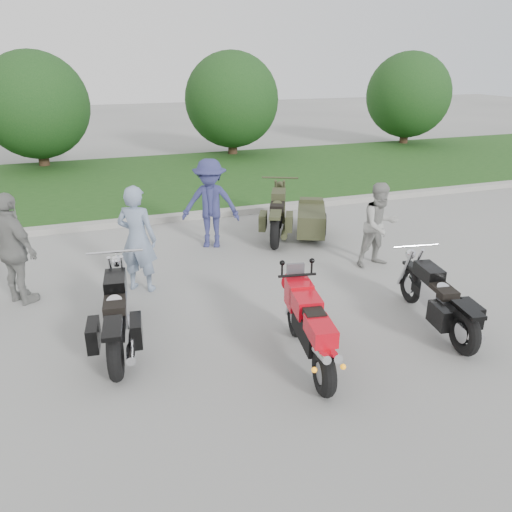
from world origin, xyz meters
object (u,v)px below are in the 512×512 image
object	(u,v)px
person_back	(14,250)
person_grey	(380,225)
cruiser_sidecar	(297,218)
person_denim	(210,204)
person_stripe	(137,239)
cruiser_left	(117,317)
cruiser_right	(439,302)
sportbike_red	(310,327)

from	to	relation	value
person_back	person_grey	bearing A→B (deg)	-133.25
cruiser_sidecar	person_denim	world-z (taller)	person_denim
person_stripe	person_denim	world-z (taller)	person_denim
person_stripe	person_grey	size ratio (longest dim) A/B	1.13
cruiser_left	cruiser_right	distance (m)	4.57
sportbike_red	person_back	xyz separation A→B (m)	(-3.65, 3.16, 0.37)
cruiser_left	person_back	distance (m)	2.41
cruiser_sidecar	person_back	world-z (taller)	person_back
sportbike_red	person_grey	bearing A→B (deg)	53.58
cruiser_left	person_grey	size ratio (longest dim) A/B	1.45
person_denim	person_back	xyz separation A→B (m)	(-3.57, -1.50, -0.01)
cruiser_left	person_back	bearing A→B (deg)	132.21
cruiser_sidecar	cruiser_right	bearing A→B (deg)	-60.72
person_grey	cruiser_sidecar	bearing A→B (deg)	107.80
cruiser_sidecar	person_back	xyz separation A→B (m)	(-5.49, -1.40, 0.47)
sportbike_red	person_stripe	distance (m)	3.51
sportbike_red	person_denim	world-z (taller)	person_denim
cruiser_left	person_grey	bearing A→B (deg)	22.38
cruiser_left	cruiser_sidecar	world-z (taller)	cruiser_sidecar
person_stripe	person_grey	world-z (taller)	person_stripe
person_stripe	person_denim	distance (m)	2.35
cruiser_left	person_back	world-z (taller)	person_back
cruiser_right	person_grey	distance (m)	2.46
sportbike_red	cruiser_sidecar	distance (m)	4.92
person_back	person_denim	bearing A→B (deg)	-105.40
sportbike_red	cruiser_sidecar	bearing A→B (deg)	77.16
cruiser_sidecar	person_back	bearing A→B (deg)	-140.76
cruiser_sidecar	person_grey	distance (m)	2.16
cruiser_right	cruiser_sidecar	world-z (taller)	cruiser_sidecar
cruiser_right	person_back	xyz separation A→B (m)	(-5.82, 2.95, 0.49)
person_back	sportbike_red	bearing A→B (deg)	-169.03
person_denim	sportbike_red	bearing A→B (deg)	-66.37
sportbike_red	cruiser_right	distance (m)	2.18
cruiser_sidecar	person_stripe	xyz separation A→B (m)	(-3.60, -1.56, 0.47)
person_grey	sportbike_red	bearing A→B (deg)	-140.03
sportbike_red	person_stripe	world-z (taller)	person_stripe
person_stripe	cruiser_left	bearing A→B (deg)	105.56
sportbike_red	cruiser_right	size ratio (longest dim) A/B	0.90
cruiser_left	cruiser_right	size ratio (longest dim) A/B	1.08
cruiser_right	person_stripe	size ratio (longest dim) A/B	1.19
cruiser_right	person_denim	world-z (taller)	person_denim
cruiser_sidecar	person_grey	xyz separation A→B (m)	(0.81, -1.97, 0.36)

